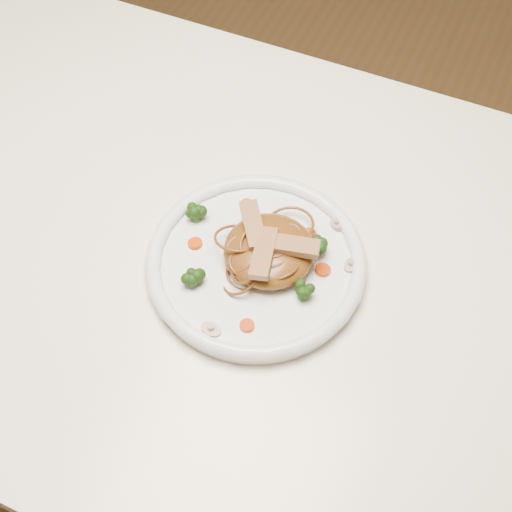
% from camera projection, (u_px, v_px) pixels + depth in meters
% --- Properties ---
extents(ground, '(4.00, 4.00, 0.00)m').
position_uv_depth(ground, '(226.00, 435.00, 1.56)').
color(ground, brown).
rests_on(ground, ground).
extents(table, '(1.20, 0.80, 0.75)m').
position_uv_depth(table, '(210.00, 278.00, 1.02)').
color(table, white).
rests_on(table, ground).
extents(plate, '(0.32, 0.32, 0.02)m').
position_uv_depth(plate, '(256.00, 266.00, 0.90)').
color(plate, white).
rests_on(plate, table).
extents(noodle_mound, '(0.15, 0.15, 0.04)m').
position_uv_depth(noodle_mound, '(269.00, 250.00, 0.89)').
color(noodle_mound, brown).
rests_on(noodle_mound, plate).
extents(chicken_a, '(0.08, 0.04, 0.01)m').
position_uv_depth(chicken_a, '(289.00, 245.00, 0.86)').
color(chicken_a, '#A5724D').
rests_on(chicken_a, noodle_mound).
extents(chicken_b, '(0.06, 0.07, 0.01)m').
position_uv_depth(chicken_b, '(253.00, 225.00, 0.88)').
color(chicken_b, '#A5724D').
rests_on(chicken_b, noodle_mound).
extents(chicken_c, '(0.04, 0.08, 0.01)m').
position_uv_depth(chicken_c, '(264.00, 253.00, 0.86)').
color(chicken_c, '#A5724D').
rests_on(chicken_c, noodle_mound).
extents(broccoli_0, '(0.04, 0.04, 0.03)m').
position_uv_depth(broccoli_0, '(317.00, 245.00, 0.89)').
color(broccoli_0, '#16330A').
rests_on(broccoli_0, plate).
extents(broccoli_1, '(0.03, 0.03, 0.03)m').
position_uv_depth(broccoli_1, '(196.00, 213.00, 0.92)').
color(broccoli_1, '#16330A').
rests_on(broccoli_1, plate).
extents(broccoli_2, '(0.03, 0.03, 0.03)m').
position_uv_depth(broccoli_2, '(193.00, 277.00, 0.87)').
color(broccoli_2, '#16330A').
rests_on(broccoli_2, plate).
extents(broccoli_3, '(0.03, 0.03, 0.03)m').
position_uv_depth(broccoli_3, '(303.00, 291.00, 0.86)').
color(broccoli_3, '#16330A').
rests_on(broccoli_3, plate).
extents(carrot_0, '(0.02, 0.02, 0.00)m').
position_uv_depth(carrot_0, '(309.00, 234.00, 0.92)').
color(carrot_0, '#BA3506').
rests_on(carrot_0, plate).
extents(carrot_1, '(0.02, 0.02, 0.00)m').
position_uv_depth(carrot_1, '(195.00, 243.00, 0.91)').
color(carrot_1, '#BA3506').
rests_on(carrot_1, plate).
extents(carrot_2, '(0.02, 0.02, 0.00)m').
position_uv_depth(carrot_2, '(323.00, 270.00, 0.89)').
color(carrot_2, '#BA3506').
rests_on(carrot_2, plate).
extents(carrot_3, '(0.02, 0.02, 0.00)m').
position_uv_depth(carrot_3, '(247.00, 205.00, 0.95)').
color(carrot_3, '#BA3506').
rests_on(carrot_3, plate).
extents(carrot_4, '(0.02, 0.02, 0.00)m').
position_uv_depth(carrot_4, '(247.00, 325.00, 0.84)').
color(carrot_4, '#BA3506').
rests_on(carrot_4, plate).
extents(mushroom_0, '(0.03, 0.03, 0.01)m').
position_uv_depth(mushroom_0, '(211.00, 329.00, 0.84)').
color(mushroom_0, '#BCA48D').
rests_on(mushroom_0, plate).
extents(mushroom_1, '(0.03, 0.03, 0.01)m').
position_uv_depth(mushroom_1, '(351.00, 265.00, 0.89)').
color(mushroom_1, '#BCA48D').
rests_on(mushroom_1, plate).
extents(mushroom_2, '(0.03, 0.03, 0.01)m').
position_uv_depth(mushroom_2, '(190.00, 209.00, 0.94)').
color(mushroom_2, '#BCA48D').
rests_on(mushroom_2, plate).
extents(mushroom_3, '(0.03, 0.03, 0.01)m').
position_uv_depth(mushroom_3, '(337.00, 224.00, 0.93)').
color(mushroom_3, '#BCA48D').
rests_on(mushroom_3, plate).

